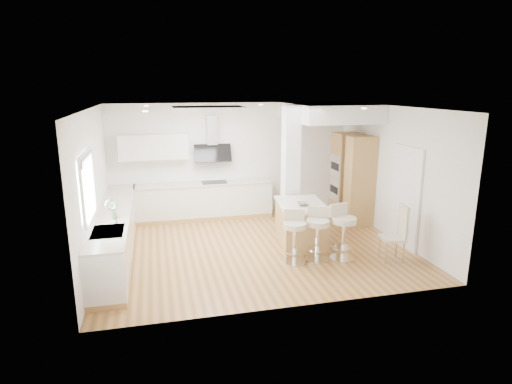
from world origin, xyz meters
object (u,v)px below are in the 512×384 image
object	(u,v)px
dining_chair	(398,231)
bar_stool_b	(318,231)
peninsula	(301,223)
bar_stool_c	(343,229)
bar_stool_a	(295,234)

from	to	relation	value
dining_chair	bar_stool_b	bearing A→B (deg)	175.38
peninsula	bar_stool_b	xyz separation A→B (m)	(0.00, -0.92, 0.13)
bar_stool_c	bar_stool_b	bearing A→B (deg)	155.20
peninsula	bar_stool_a	distance (m)	1.04
peninsula	bar_stool_b	distance (m)	0.93
bar_stool_a	bar_stool_b	distance (m)	0.45
bar_stool_a	bar_stool_b	size ratio (longest dim) A/B	0.98
peninsula	bar_stool_c	xyz separation A→B (m)	(0.48, -0.98, 0.16)
peninsula	bar_stool_c	size ratio (longest dim) A/B	1.44
peninsula	dining_chair	xyz separation A→B (m)	(1.45, -1.28, 0.14)
bar_stool_c	dining_chair	xyz separation A→B (m)	(0.97, -0.30, -0.02)
peninsula	bar_stool_c	world-z (taller)	bar_stool_c
bar_stool_a	dining_chair	xyz separation A→B (m)	(1.90, -0.35, 0.01)
bar_stool_a	bar_stool_c	xyz separation A→B (m)	(0.93, -0.05, 0.03)
bar_stool_a	bar_stool_c	bearing A→B (deg)	8.78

